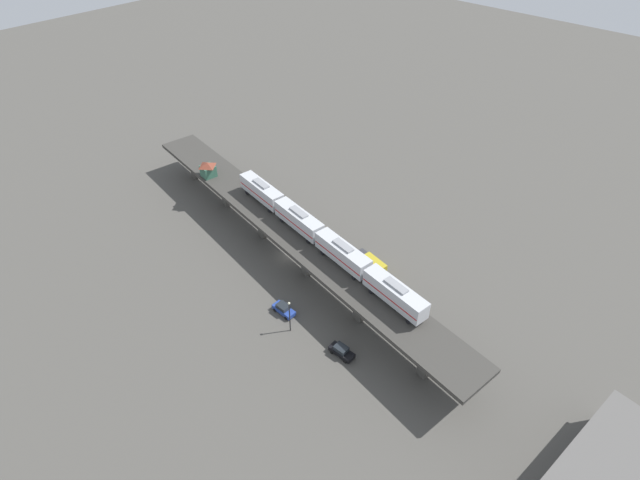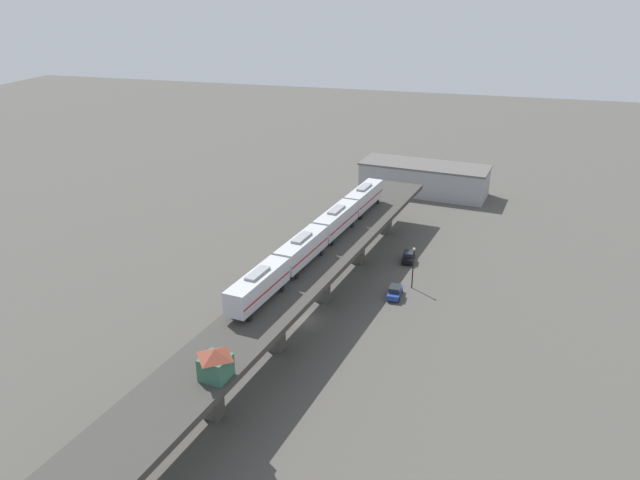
% 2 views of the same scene
% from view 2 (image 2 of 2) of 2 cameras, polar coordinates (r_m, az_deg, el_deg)
% --- Properties ---
extents(ground_plane, '(400.00, 400.00, 0.00)m').
position_cam_2_polar(ground_plane, '(90.32, -1.43, -7.31)').
color(ground_plane, '#4C4944').
extents(elevated_viaduct, '(21.25, 92.27, 7.43)m').
position_cam_2_polar(elevated_viaduct, '(87.16, -1.52, -3.72)').
color(elevated_viaduct, '#393733').
rests_on(elevated_viaduct, ground).
extents(subway_train, '(9.78, 49.70, 4.45)m').
position_cam_2_polar(subway_train, '(93.47, -0.00, 0.59)').
color(subway_train, silver).
rests_on(subway_train, elevated_viaduct).
extents(signal_hut, '(3.64, 3.64, 3.40)m').
position_cam_2_polar(signal_hut, '(65.38, -9.54, -11.03)').
color(signal_hut, '#33604C').
rests_on(signal_hut, elevated_viaduct).
extents(street_car_blue, '(1.95, 4.40, 1.89)m').
position_cam_2_polar(street_car_blue, '(96.65, 6.86, -4.70)').
color(street_car_blue, '#233D93').
rests_on(street_car_blue, ground).
extents(street_car_black, '(2.05, 4.45, 1.89)m').
position_cam_2_polar(street_car_black, '(108.84, 8.08, -1.50)').
color(street_car_black, black).
rests_on(street_car_black, ground).
extents(delivery_truck, '(3.47, 7.48, 3.20)m').
position_cam_2_polar(delivery_truck, '(104.32, -3.11, -1.91)').
color(delivery_truck, '#333338').
rests_on(delivery_truck, ground).
extents(street_lamp, '(0.44, 0.44, 6.94)m').
position_cam_2_polar(street_lamp, '(98.41, 8.52, -2.22)').
color(street_lamp, black).
rests_on(street_lamp, ground).
extents(warehouse_building, '(29.56, 13.48, 6.80)m').
position_cam_2_polar(warehouse_building, '(144.02, 9.48, 5.56)').
color(warehouse_building, '#99999E').
rests_on(warehouse_building, ground).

